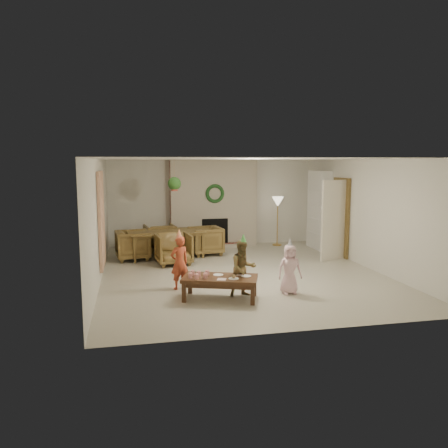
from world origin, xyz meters
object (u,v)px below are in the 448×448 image
object	(u,v)px
dining_chair_far	(160,238)
child_red	(179,263)
dining_chair_right	(205,241)
dining_table	(166,244)
coffee_table_top	(220,278)
child_plaid	(243,268)
child_pink	(290,269)
dining_chair_near	(174,249)
dining_chair_left	(133,245)

from	to	relation	value
dining_chair_far	child_red	world-z (taller)	child_red
dining_chair_right	child_red	bearing A→B (deg)	-25.71
dining_chair_right	child_red	world-z (taller)	child_red
dining_table	coffee_table_top	distance (m)	3.80
dining_chair_far	child_plaid	distance (m)	4.65
dining_table	child_pink	bearing A→B (deg)	-68.92
coffee_table_top	dining_table	bearing A→B (deg)	119.02
dining_table	child_plaid	world-z (taller)	child_plaid
dining_table	dining_chair_right	xyz separation A→B (m)	(1.05, 0.14, 0.04)
dining_table	child_red	world-z (taller)	child_red
coffee_table_top	child_pink	world-z (taller)	child_pink
coffee_table_top	child_plaid	distance (m)	0.48
dining_chair_right	dining_chair_near	bearing A→B (deg)	-51.34
dining_chair_far	dining_chair_right	distance (m)	1.35
dining_chair_near	dining_chair_far	size ratio (longest dim) A/B	1.00
dining_chair_far	child_pink	size ratio (longest dim) A/B	0.88
dining_table	child_pink	distance (m)	4.18
dining_chair_near	coffee_table_top	size ratio (longest dim) A/B	0.62
coffee_table_top	child_plaid	xyz separation A→B (m)	(0.45, 0.09, 0.14)
child_plaid	child_pink	bearing A→B (deg)	-8.89
dining_table	dining_chair_left	xyz separation A→B (m)	(-0.84, -0.11, 0.04)
dining_table	coffee_table_top	size ratio (longest dim) A/B	1.45
dining_chair_near	child_plaid	size ratio (longest dim) A/B	0.79
child_red	dining_chair_right	bearing A→B (deg)	-129.77
dining_chair_far	dining_chair_right	xyz separation A→B (m)	(1.15, -0.70, 0.00)
dining_chair_far	child_pink	distance (m)	4.98
dining_chair_far	child_red	xyz separation A→B (m)	(0.13, -3.79, 0.15)
coffee_table_top	child_pink	size ratio (longest dim) A/B	1.43
dining_table	child_red	size ratio (longest dim) A/B	1.85
dining_chair_left	dining_table	bearing A→B (deg)	-90.00
child_red	dining_chair_far	bearing A→B (deg)	-109.47
dining_chair_far	dining_chair_left	world-z (taller)	same
dining_chair_near	child_plaid	world-z (taller)	child_plaid
dining_chair_far	child_plaid	xyz separation A→B (m)	(1.21, -4.49, 0.15)
dining_chair_far	dining_table	bearing A→B (deg)	90.00
dining_table	child_red	distance (m)	2.96
dining_chair_near	child_pink	distance (m)	3.41
child_red	dining_chair_left	bearing A→B (deg)	-94.66
dining_chair_near	dining_chair_left	distance (m)	1.19
dining_chair_far	dining_chair_left	xyz separation A→B (m)	(-0.73, -0.95, 0.00)
dining_chair_near	child_pink	size ratio (longest dim) A/B	0.88
dining_chair_left	child_red	bearing A→B (deg)	-170.59
child_red	child_pink	distance (m)	2.10
dining_chair_far	coffee_table_top	world-z (taller)	dining_chair_far
dining_chair_near	child_pink	xyz separation A→B (m)	(1.88, -2.84, 0.09)
dining_chair_far	child_red	distance (m)	3.80
dining_chair_right	child_plaid	world-z (taller)	child_plaid
dining_table	dining_chair_near	xyz separation A→B (m)	(0.11, -0.84, 0.04)
dining_chair_far	coffee_table_top	distance (m)	4.64
dining_chair_right	child_pink	xyz separation A→B (m)	(0.95, -3.81, 0.09)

